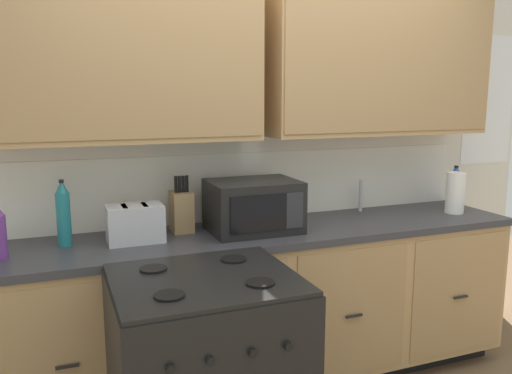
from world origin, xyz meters
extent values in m
cube|color=silver|center=(0.00, 0.62, 1.25)|extent=(4.13, 0.05, 2.50)
cube|color=white|center=(0.00, 0.60, 1.13)|extent=(2.93, 0.01, 0.40)
cube|color=tan|center=(-0.76, 0.43, 1.91)|extent=(1.42, 0.34, 0.95)
cube|color=#A58052|center=(-0.76, 0.26, 1.91)|extent=(1.39, 0.01, 0.89)
cube|color=tan|center=(0.76, 0.43, 1.91)|extent=(1.42, 0.34, 0.95)
cube|color=#A58052|center=(0.76, 0.26, 1.91)|extent=(1.39, 0.01, 0.89)
cube|color=white|center=(1.82, 0.60, 1.63)|extent=(0.44, 0.01, 0.90)
cube|color=black|center=(0.00, 0.33, 0.05)|extent=(2.87, 0.48, 0.10)
cube|color=tan|center=(0.00, 0.30, 0.50)|extent=(2.93, 0.60, 0.79)
cube|color=#A88354|center=(-1.10, 0.00, 0.50)|extent=(0.67, 0.01, 0.73)
cube|color=black|center=(-1.10, -0.02, 0.49)|extent=(0.10, 0.01, 0.01)
cube|color=#A88354|center=(-0.37, 0.00, 0.50)|extent=(0.67, 0.01, 0.73)
cube|color=black|center=(-0.37, -0.02, 0.49)|extent=(0.10, 0.01, 0.01)
cube|color=#A88354|center=(0.37, 0.00, 0.50)|extent=(0.67, 0.01, 0.73)
cube|color=black|center=(0.37, -0.02, 0.49)|extent=(0.10, 0.01, 0.01)
cube|color=#A88354|center=(1.10, 0.00, 0.50)|extent=(0.67, 0.01, 0.73)
cube|color=black|center=(1.10, -0.02, 0.49)|extent=(0.10, 0.01, 0.01)
cube|color=#333338|center=(0.00, 0.30, 0.91)|extent=(2.96, 0.63, 0.04)
cube|color=#A8AAAF|center=(0.72, 0.33, 0.92)|extent=(0.56, 0.38, 0.02)
cube|color=black|center=(-0.55, -0.33, 0.93)|extent=(0.74, 0.65, 0.02)
cylinder|color=black|center=(-0.73, -0.49, 0.94)|extent=(0.12, 0.12, 0.01)
cylinder|color=black|center=(-0.37, -0.49, 0.94)|extent=(0.12, 0.12, 0.01)
cylinder|color=black|center=(-0.73, -0.17, 0.94)|extent=(0.12, 0.12, 0.01)
cylinder|color=black|center=(-0.37, -0.17, 0.94)|extent=(0.12, 0.12, 0.01)
cylinder|color=black|center=(-0.77, -0.67, 0.75)|extent=(0.03, 0.02, 0.03)
cylinder|color=black|center=(-0.63, -0.67, 0.75)|extent=(0.03, 0.02, 0.03)
cylinder|color=black|center=(-0.47, -0.67, 0.75)|extent=(0.03, 0.02, 0.03)
cylinder|color=black|center=(-0.33, -0.67, 0.75)|extent=(0.03, 0.02, 0.03)
cube|color=black|center=(-0.10, 0.30, 1.07)|extent=(0.48, 0.36, 0.28)
cube|color=black|center=(-0.14, 0.12, 1.07)|extent=(0.31, 0.01, 0.19)
cube|color=#28282D|center=(0.07, 0.12, 1.07)|extent=(0.10, 0.01, 0.19)
cube|color=#B7B7BC|center=(-0.73, 0.32, 1.03)|extent=(0.28, 0.18, 0.19)
cube|color=black|center=(-0.78, 0.32, 1.12)|extent=(0.02, 0.13, 0.01)
cube|color=black|center=(-0.68, 0.32, 1.12)|extent=(0.02, 0.13, 0.01)
cube|color=#9C794E|center=(-0.47, 0.43, 1.04)|extent=(0.11, 0.14, 0.22)
cylinder|color=black|center=(-0.50, 0.42, 1.20)|extent=(0.02, 0.02, 0.09)
cylinder|color=black|center=(-0.48, 0.42, 1.20)|extent=(0.02, 0.02, 0.09)
cylinder|color=black|center=(-0.46, 0.42, 1.20)|extent=(0.02, 0.02, 0.09)
cylinder|color=black|center=(-0.44, 0.42, 1.20)|extent=(0.02, 0.02, 0.09)
cylinder|color=#B2B5BA|center=(0.72, 0.51, 1.03)|extent=(0.02, 0.02, 0.20)
cylinder|color=white|center=(1.25, 0.25, 1.06)|extent=(0.12, 0.12, 0.26)
cylinder|color=blue|center=(1.37, 0.38, 1.05)|extent=(0.08, 0.08, 0.22)
cone|color=blue|center=(1.37, 0.38, 1.19)|extent=(0.07, 0.07, 0.06)
cylinder|color=black|center=(1.37, 0.38, 1.21)|extent=(0.03, 0.03, 0.02)
cylinder|color=#1E707A|center=(-1.07, 0.38, 1.07)|extent=(0.07, 0.07, 0.27)
cone|color=#1E707A|center=(-1.07, 0.38, 1.23)|extent=(0.06, 0.06, 0.07)
cylinder|color=black|center=(-1.07, 0.38, 1.26)|extent=(0.02, 0.02, 0.02)
camera|label=1|loc=(-1.10, -2.30, 1.67)|focal=36.63mm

